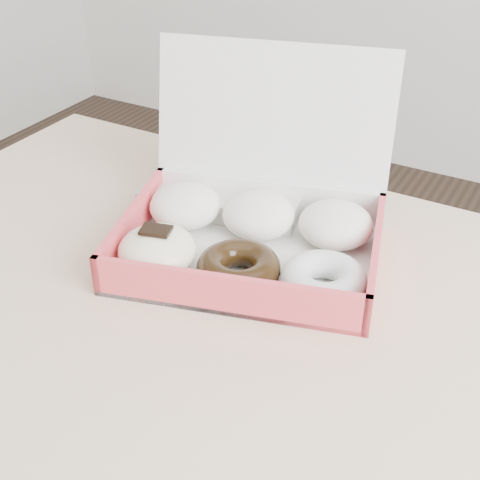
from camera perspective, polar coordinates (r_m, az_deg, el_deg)
The scene contains 3 objects.
table at distance 0.83m, azimuth 0.07°, elevation -11.71°, with size 1.20×0.80×0.75m.
donut_box at distance 0.88m, azimuth 0.87°, elevation 1.19°, with size 0.40×0.38×0.24m.
newspapers at distance 1.02m, azimuth -0.73°, elevation 4.51°, with size 0.23×0.19×0.04m, color silver.
Camera 1 is at (0.29, -0.51, 1.25)m, focal length 50.00 mm.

